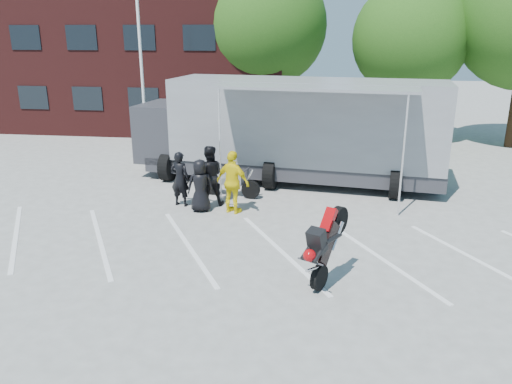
% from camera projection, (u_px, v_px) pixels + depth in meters
% --- Properties ---
extents(ground, '(100.00, 100.00, 0.00)m').
position_uv_depth(ground, '(268.00, 268.00, 11.62)').
color(ground, '#A4A49E').
rests_on(ground, ground).
extents(parking_bay_lines, '(18.09, 13.33, 0.01)m').
position_uv_depth(parking_bay_lines, '(273.00, 250.00, 12.57)').
color(parking_bay_lines, white).
rests_on(parking_bay_lines, ground).
extents(office_building, '(18.00, 8.00, 7.00)m').
position_uv_depth(office_building, '(133.00, 64.00, 28.85)').
color(office_building, '#441716').
rests_on(office_building, ground).
extents(flagpole, '(1.61, 0.12, 8.00)m').
position_uv_depth(flagpole, '(146.00, 37.00, 20.34)').
color(flagpole, white).
rests_on(flagpole, ground).
extents(tree_left, '(6.12, 6.12, 8.64)m').
position_uv_depth(tree_left, '(266.00, 26.00, 25.28)').
color(tree_left, '#382314').
rests_on(tree_left, ground).
extents(tree_mid, '(5.44, 5.44, 7.68)m').
position_uv_depth(tree_mid, '(410.00, 39.00, 23.61)').
color(tree_mid, '#382314').
rests_on(tree_mid, ground).
extents(transporter_truck, '(12.21, 7.01, 3.69)m').
position_uv_depth(transporter_truck, '(291.00, 181.00, 18.45)').
color(transporter_truck, gray).
rests_on(transporter_truck, ground).
extents(parked_motorcycle, '(2.17, 1.06, 1.09)m').
position_uv_depth(parked_motorcycle, '(231.00, 196.00, 16.72)').
color(parked_motorcycle, silver).
rests_on(parked_motorcycle, ground).
extents(stunt_bike_rider, '(1.41, 1.76, 1.88)m').
position_uv_depth(stunt_bike_rider, '(332.00, 279.00, 11.10)').
color(stunt_bike_rider, black).
rests_on(stunt_bike_rider, ground).
extents(spectator_leather_a, '(0.89, 0.68, 1.62)m').
position_uv_depth(spectator_leather_a, '(200.00, 186.00, 15.11)').
color(spectator_leather_a, black).
rests_on(spectator_leather_a, ground).
extents(spectator_leather_b, '(0.71, 0.54, 1.74)m').
position_uv_depth(spectator_leather_b, '(180.00, 179.00, 15.60)').
color(spectator_leather_b, black).
rests_on(spectator_leather_b, ground).
extents(spectator_leather_c, '(1.06, 0.91, 1.91)m').
position_uv_depth(spectator_leather_c, '(209.00, 176.00, 15.66)').
color(spectator_leather_c, black).
rests_on(spectator_leather_c, ground).
extents(spectator_hivis, '(1.22, 0.88, 1.92)m').
position_uv_depth(spectator_hivis, '(233.00, 182.00, 14.92)').
color(spectator_hivis, yellow).
rests_on(spectator_hivis, ground).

